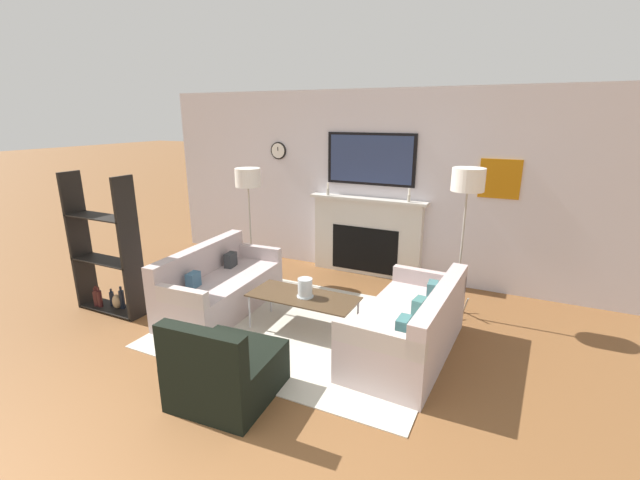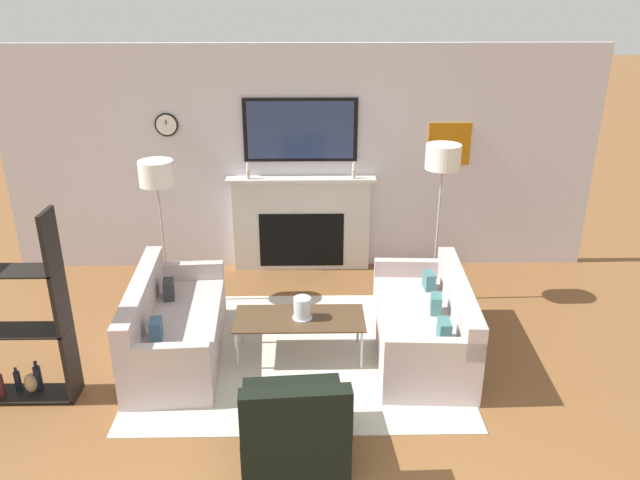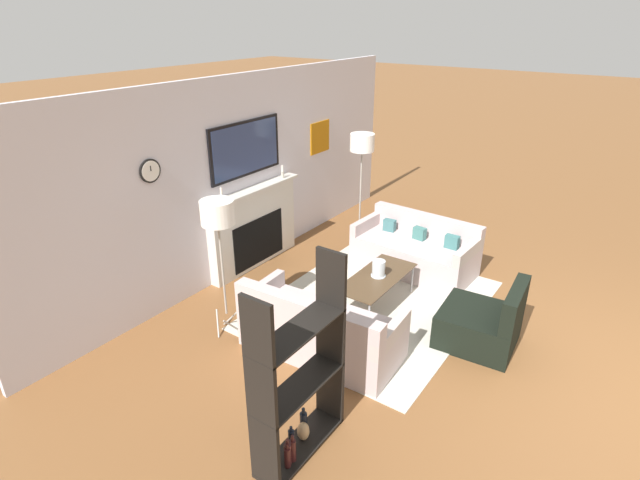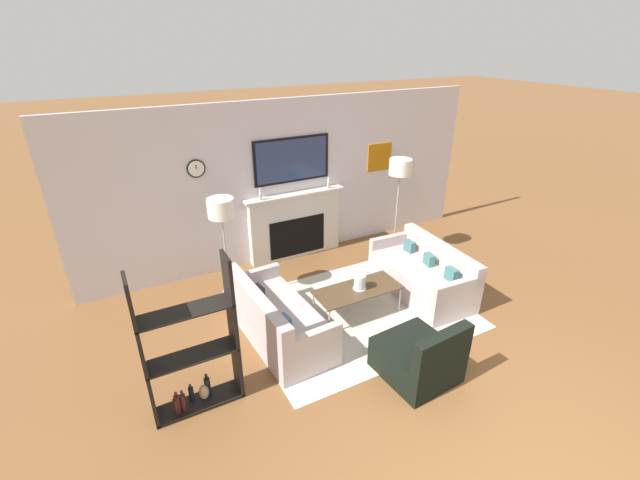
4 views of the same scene
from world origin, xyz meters
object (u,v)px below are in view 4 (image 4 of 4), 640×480
at_px(floor_lamp_right, 400,169).
at_px(shelf_unit, 191,351).
at_px(couch_left, 277,320).
at_px(couch_right, 423,275).
at_px(coffee_table, 358,291).
at_px(hurricane_candle, 360,283).
at_px(floor_lamp_left, 221,210).
at_px(armchair, 419,358).

bearing_deg(floor_lamp_right, shelf_unit, -155.80).
xyz_separation_m(couch_left, couch_right, (2.39, 0.00, 0.00)).
distance_m(coffee_table, hurricane_candle, 0.12).
relative_size(hurricane_candle, shelf_unit, 0.12).
bearing_deg(couch_left, coffee_table, -1.49).
height_order(couch_left, floor_lamp_right, floor_lamp_right).
bearing_deg(couch_right, couch_left, -180.00).
height_order(floor_lamp_left, shelf_unit, shelf_unit).
bearing_deg(couch_left, couch_right, 0.00).
height_order(armchair, coffee_table, armchair).
xyz_separation_m(couch_right, armchair, (-1.22, -1.39, -0.03)).
distance_m(floor_lamp_left, floor_lamp_right, 2.97).
relative_size(floor_lamp_left, shelf_unit, 0.96).
bearing_deg(armchair, hurricane_candle, 87.83).
height_order(armchair, hurricane_candle, armchair).
bearing_deg(coffee_table, couch_left, 178.51).
relative_size(coffee_table, shelf_unit, 0.72).
distance_m(couch_left, hurricane_candle, 1.25).
distance_m(coffee_table, shelf_unit, 2.47).
height_order(floor_lamp_left, floor_lamp_right, floor_lamp_right).
bearing_deg(couch_left, floor_lamp_right, 22.47).
distance_m(floor_lamp_right, shelf_unit, 4.32).
height_order(couch_left, floor_lamp_left, floor_lamp_left).
relative_size(coffee_table, hurricane_candle, 5.80).
relative_size(couch_right, floor_lamp_left, 1.05).
height_order(coffee_table, hurricane_candle, hurricane_candle).
distance_m(couch_right, floor_lamp_left, 3.13).
height_order(couch_right, shelf_unit, shelf_unit).
distance_m(armchair, coffee_table, 1.36).
bearing_deg(armchair, coffee_table, 89.05).
bearing_deg(couch_right, coffee_table, -178.50).
bearing_deg(hurricane_candle, couch_right, 1.65).
relative_size(couch_right, armchair, 1.97).
xyz_separation_m(couch_right, coffee_table, (-1.19, -0.03, 0.11)).
xyz_separation_m(floor_lamp_left, floor_lamp_right, (2.97, 0.00, 0.15)).
bearing_deg(coffee_table, armchair, -90.95).
relative_size(floor_lamp_left, floor_lamp_right, 0.91).
xyz_separation_m(coffee_table, floor_lamp_right, (1.49, 1.14, 1.23)).
bearing_deg(armchair, couch_right, 48.74).
height_order(floor_lamp_right, shelf_unit, floor_lamp_right).
bearing_deg(floor_lamp_right, armchair, -121.13).
xyz_separation_m(armchair, floor_lamp_left, (-1.46, 2.50, 1.21)).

